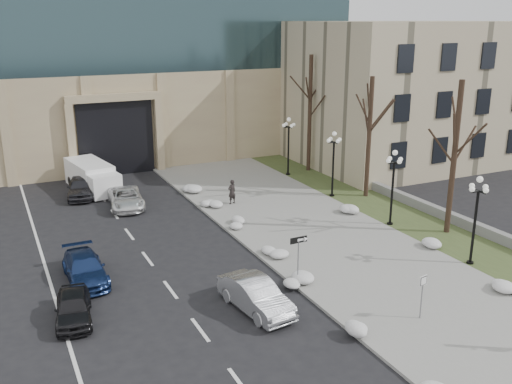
% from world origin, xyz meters
% --- Properties ---
extents(ground, '(160.00, 160.00, 0.00)m').
position_xyz_m(ground, '(0.00, 0.00, 0.00)').
color(ground, black).
rests_on(ground, ground).
extents(sidewalk, '(9.00, 40.00, 0.12)m').
position_xyz_m(sidewalk, '(3.50, 14.00, 0.06)').
color(sidewalk, gray).
rests_on(sidewalk, ground).
extents(curb, '(0.30, 40.00, 0.14)m').
position_xyz_m(curb, '(-1.00, 14.00, 0.07)').
color(curb, gray).
rests_on(curb, ground).
extents(grass_strip, '(4.00, 40.00, 0.10)m').
position_xyz_m(grass_strip, '(10.00, 14.00, 0.05)').
color(grass_strip, '#394723').
rests_on(grass_strip, ground).
extents(stone_wall, '(0.50, 30.00, 0.70)m').
position_xyz_m(stone_wall, '(12.00, 16.00, 0.35)').
color(stone_wall, gray).
rests_on(stone_wall, ground).
extents(classical_building, '(22.00, 18.12, 12.00)m').
position_xyz_m(classical_building, '(22.00, 27.98, 6.00)').
color(classical_building, tan).
rests_on(classical_building, ground).
extents(car_a, '(1.97, 3.78, 1.23)m').
position_xyz_m(car_a, '(-11.00, 9.04, 0.61)').
color(car_a, black).
rests_on(car_a, ground).
extents(car_b, '(2.06, 4.45, 1.41)m').
position_xyz_m(car_b, '(-3.74, 6.51, 0.71)').
color(car_b, '#B0B3B8').
rests_on(car_b, ground).
extents(car_c, '(1.78, 4.37, 1.27)m').
position_xyz_m(car_c, '(-9.90, 12.72, 0.63)').
color(car_c, navy).
rests_on(car_c, ground).
extents(car_d, '(2.66, 4.83, 1.28)m').
position_xyz_m(car_d, '(-5.43, 23.14, 0.64)').
color(car_d, silver).
rests_on(car_d, ground).
extents(car_e, '(2.51, 4.54, 1.46)m').
position_xyz_m(car_e, '(-7.81, 26.80, 0.73)').
color(car_e, '#313136').
rests_on(car_e, ground).
extents(pedestrian, '(0.70, 0.56, 1.69)m').
position_xyz_m(pedestrian, '(1.15, 20.40, 0.96)').
color(pedestrian, black).
rests_on(pedestrian, sidewalk).
extents(box_truck, '(3.15, 6.58, 2.00)m').
position_xyz_m(box_truck, '(-6.68, 28.32, 0.97)').
color(box_truck, white).
rests_on(box_truck, ground).
extents(one_way_sign, '(0.92, 0.25, 2.48)m').
position_xyz_m(one_way_sign, '(-0.75, 7.79, 2.05)').
color(one_way_sign, slate).
rests_on(one_way_sign, ground).
extents(keep_sign, '(0.44, 0.12, 2.06)m').
position_xyz_m(keep_sign, '(2.10, 2.70, 1.51)').
color(keep_sign, slate).
rests_on(keep_sign, ground).
extents(snow_clump_b, '(1.10, 1.60, 0.36)m').
position_xyz_m(snow_clump_b, '(-0.81, 2.41, 0.30)').
color(snow_clump_b, silver).
rests_on(snow_clump_b, sidewalk).
extents(snow_clump_c, '(1.10, 1.60, 0.36)m').
position_xyz_m(snow_clump_c, '(-0.78, 7.58, 0.30)').
color(snow_clump_c, silver).
rests_on(snow_clump_c, sidewalk).
extents(snow_clump_d, '(1.10, 1.60, 0.36)m').
position_xyz_m(snow_clump_d, '(-0.31, 11.25, 0.30)').
color(snow_clump_d, silver).
rests_on(snow_clump_d, sidewalk).
extents(snow_clump_e, '(1.10, 1.60, 0.36)m').
position_xyz_m(snow_clump_e, '(-0.45, 16.16, 0.30)').
color(snow_clump_e, silver).
rests_on(snow_clump_e, sidewalk).
extents(snow_clump_f, '(1.10, 1.60, 0.36)m').
position_xyz_m(snow_clump_f, '(-0.51, 20.43, 0.30)').
color(snow_clump_f, silver).
rests_on(snow_clump_f, sidewalk).
extents(snow_clump_g, '(1.10, 1.60, 0.36)m').
position_xyz_m(snow_clump_g, '(-0.54, 24.50, 0.30)').
color(snow_clump_g, silver).
rests_on(snow_clump_g, sidewalk).
extents(snow_clump_h, '(1.10, 1.60, 0.36)m').
position_xyz_m(snow_clump_h, '(7.40, 2.97, 0.30)').
color(snow_clump_h, silver).
rests_on(snow_clump_h, sidewalk).
extents(snow_clump_i, '(1.10, 1.60, 0.36)m').
position_xyz_m(snow_clump_i, '(7.81, 8.45, 0.30)').
color(snow_clump_i, silver).
rests_on(snow_clump_i, sidewalk).
extents(snow_clump_j, '(1.10, 1.60, 0.36)m').
position_xyz_m(snow_clump_j, '(7.56, 15.38, 0.30)').
color(snow_clump_j, silver).
rests_on(snow_clump_j, sidewalk).
extents(snow_clump_k, '(1.10, 1.60, 0.36)m').
position_xyz_m(snow_clump_k, '(-1.01, 7.84, 0.30)').
color(snow_clump_k, silver).
rests_on(snow_clump_k, sidewalk).
extents(lamppost_a, '(1.18, 1.18, 4.76)m').
position_xyz_m(lamppost_a, '(8.30, 6.00, 3.07)').
color(lamppost_a, black).
rests_on(lamppost_a, ground).
extents(lamppost_b, '(1.18, 1.18, 4.76)m').
position_xyz_m(lamppost_b, '(8.30, 12.50, 3.07)').
color(lamppost_b, black).
rests_on(lamppost_b, ground).
extents(lamppost_c, '(1.18, 1.18, 4.76)m').
position_xyz_m(lamppost_c, '(8.30, 19.00, 3.07)').
color(lamppost_c, black).
rests_on(lamppost_c, ground).
extents(lamppost_d, '(1.18, 1.18, 4.76)m').
position_xyz_m(lamppost_d, '(8.30, 25.50, 3.07)').
color(lamppost_d, black).
rests_on(lamppost_d, ground).
extents(tree_near, '(3.20, 3.20, 9.00)m').
position_xyz_m(tree_near, '(10.50, 10.00, 5.83)').
color(tree_near, black).
rests_on(tree_near, ground).
extents(tree_mid, '(3.20, 3.20, 8.50)m').
position_xyz_m(tree_mid, '(10.50, 18.00, 5.50)').
color(tree_mid, black).
rests_on(tree_mid, ground).
extents(tree_far, '(3.20, 3.20, 9.50)m').
position_xyz_m(tree_far, '(10.50, 26.00, 6.15)').
color(tree_far, black).
rests_on(tree_far, ground).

